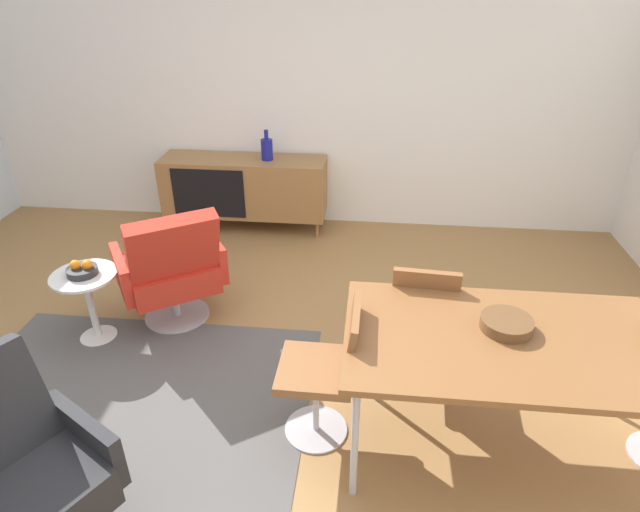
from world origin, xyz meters
TOP-DOWN VIEW (x-y plane):
  - ground_plane at (0.00, 0.00)m, footprint 8.32×8.32m
  - wall_back at (0.00, 2.60)m, footprint 6.80×0.12m
  - sideboard at (-0.52, 2.30)m, footprint 1.60×0.45m
  - vase_cobalt at (-0.27, 2.30)m, footprint 0.11×0.11m
  - dining_table at (1.44, -0.31)m, footprint 1.60×0.90m
  - wooden_bowl_on_table at (1.44, -0.23)m, footprint 0.26×0.26m
  - dining_chair_near_window at (0.55, -0.31)m, footprint 0.43×0.40m
  - dining_chair_back_left at (1.08, 0.25)m, footprint 0.43×0.45m
  - lounge_chair_red at (-0.65, 0.64)m, footprint 0.90×0.89m
  - armchair_black_shell at (-0.72, -1.14)m, footprint 0.87×0.89m
  - side_table_round at (-1.17, 0.40)m, footprint 0.44×0.44m
  - fruit_bowl at (-1.17, 0.40)m, footprint 0.20×0.20m
  - area_rug at (-0.68, -0.24)m, footprint 2.20×1.70m

SIDE VIEW (x-z plane):
  - ground_plane at x=0.00m, z-range 0.00..0.00m
  - area_rug at x=-0.68m, z-range 0.00..0.01m
  - side_table_round at x=-1.17m, z-range 0.06..0.58m
  - sideboard at x=-0.52m, z-range 0.08..0.80m
  - lounge_chair_red at x=-0.65m, z-range -0.01..0.94m
  - armchair_black_shell at x=-0.72m, z-range -0.01..0.94m
  - dining_chair_near_window at x=0.55m, z-range 0.04..0.90m
  - dining_chair_back_left at x=1.08m, z-range 0.04..0.90m
  - fruit_bowl at x=-1.17m, z-range 0.50..0.61m
  - dining_table at x=1.44m, z-range 0.33..1.07m
  - wooden_bowl_on_table at x=1.44m, z-range 0.74..0.80m
  - vase_cobalt at x=-0.27m, z-range 0.68..0.97m
  - wall_back at x=0.00m, z-range 0.00..2.80m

